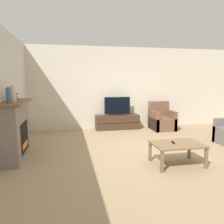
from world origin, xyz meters
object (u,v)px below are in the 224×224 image
(remote, at_px, (173,142))
(armchair, at_px, (162,121))
(tv_stand, at_px, (117,122))
(fireplace, at_px, (15,129))
(mantel_vase_centre_left, at_px, (13,94))
(mantel_vase_left, at_px, (9,95))
(coffee_table, at_px, (177,146))
(mantel_clock, at_px, (16,97))
(tv, at_px, (117,107))

(remote, bearing_deg, armchair, 83.70)
(remote, bearing_deg, tv_stand, 110.56)
(fireplace, xyz_separation_m, mantel_vase_centre_left, (0.02, -0.11, 0.74))
(mantel_vase_left, xyz_separation_m, remote, (3.02, -0.56, -0.90))
(mantel_vase_centre_left, bearing_deg, fireplace, 99.11)
(tv_stand, bearing_deg, fireplace, -140.35)
(mantel_vase_left, height_order, coffee_table, mantel_vase_left)
(tv_stand, xyz_separation_m, remote, (0.38, -3.19, 0.20))
(armchair, distance_m, coffee_table, 3.09)
(tv_stand, distance_m, armchair, 1.47)
(tv_stand, xyz_separation_m, coffee_table, (0.44, -3.24, 0.13))
(armchair, xyz_separation_m, remote, (-1.06, -2.88, 0.14))
(mantel_vase_left, relative_size, mantel_clock, 2.03)
(fireplace, xyz_separation_m, mantel_vase_left, (0.02, -0.42, 0.73))
(fireplace, bearing_deg, tv_stand, 39.65)
(coffee_table, bearing_deg, remote, 143.01)
(mantel_vase_left, bearing_deg, remote, -10.55)
(mantel_clock, bearing_deg, tv, 37.97)
(fireplace, bearing_deg, tv, 39.62)
(fireplace, distance_m, mantel_clock, 0.68)
(mantel_clock, xyz_separation_m, remote, (3.02, -1.13, -0.84))
(remote, bearing_deg, mantel_clock, 173.41)
(remote, bearing_deg, fireplace, 175.88)
(armchair, height_order, remote, armchair)
(fireplace, bearing_deg, remote, -17.95)
(tv_stand, xyz_separation_m, tv, (0.00, -0.00, 0.52))
(tv_stand, relative_size, remote, 9.28)
(fireplace, relative_size, tv_stand, 0.98)
(mantel_clock, height_order, coffee_table, mantel_clock)
(armchair, bearing_deg, coffee_table, -108.72)
(mantel_clock, xyz_separation_m, tv_stand, (2.64, 2.07, -1.03))
(fireplace, height_order, coffee_table, fireplace)
(coffee_table, xyz_separation_m, remote, (-0.06, 0.05, 0.06))
(mantel_clock, height_order, remote, mantel_clock)
(armchair, relative_size, coffee_table, 0.96)
(mantel_clock, distance_m, remote, 3.33)
(mantel_vase_centre_left, height_order, coffee_table, mantel_vase_centre_left)
(armchair, height_order, coffee_table, armchair)
(mantel_vase_left, bearing_deg, armchair, 29.59)
(mantel_vase_left, bearing_deg, mantel_clock, 89.92)
(fireplace, relative_size, mantel_vase_centre_left, 4.19)
(armchair, relative_size, remote, 5.84)
(mantel_vase_centre_left, distance_m, remote, 3.28)
(fireplace, relative_size, coffee_table, 1.49)
(fireplace, bearing_deg, mantel_clock, 82.84)
(armchair, bearing_deg, fireplace, -155.19)
(mantel_vase_left, bearing_deg, tv_stand, 44.82)
(mantel_vase_centre_left, distance_m, coffee_table, 3.37)
(tv_stand, bearing_deg, tv, -90.00)
(mantel_clock, xyz_separation_m, armchair, (4.08, 1.75, -0.98))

